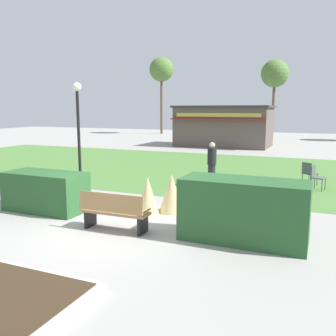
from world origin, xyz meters
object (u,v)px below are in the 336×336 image
object	(u,v)px
trash_bin	(248,212)
tree_left_bg	(161,70)
lamppost_mid	(78,119)
parked_car_west_slot	(206,132)
tree_center_bg	(275,74)
person_strolling	(212,164)
park_bench	(114,211)
food_kiosk	(224,126)
cafe_chair_west	(316,176)
cafe_chair_east	(309,172)

from	to	relation	value
trash_bin	tree_left_bg	xyz separation A→B (m)	(-16.38, 31.12, 6.89)
lamppost_mid	parked_car_west_slot	size ratio (longest dim) A/B	0.91
lamppost_mid	trash_bin	world-z (taller)	lamppost_mid
tree_center_bg	trash_bin	bearing A→B (deg)	-83.46
person_strolling	parked_car_west_slot	distance (m)	22.25
park_bench	food_kiosk	bearing A→B (deg)	97.71
trash_bin	food_kiosk	world-z (taller)	food_kiosk
tree_center_bg	park_bench	bearing A→B (deg)	-88.99
park_bench	cafe_chair_west	world-z (taller)	park_bench
food_kiosk	person_strolling	xyz separation A→B (m)	(3.54, -15.13, -0.74)
cafe_chair_east	person_strolling	bearing A→B (deg)	-152.39
food_kiosk	cafe_chair_west	distance (m)	15.90
cafe_chair_east	person_strolling	distance (m)	3.80
cafe_chair_east	tree_left_bg	distance (m)	31.14
cafe_chair_west	person_strolling	size ratio (longest dim) A/B	0.53
person_strolling	parked_car_west_slot	world-z (taller)	person_strolling
cafe_chair_west	parked_car_west_slot	size ratio (longest dim) A/B	0.20
cafe_chair_west	cafe_chair_east	bearing A→B (deg)	110.86
lamppost_mid	trash_bin	bearing A→B (deg)	-26.12
tree_center_bg	cafe_chair_east	bearing A→B (deg)	-79.34
park_bench	tree_center_bg	bearing A→B (deg)	91.01
park_bench	parked_car_west_slot	xyz separation A→B (m)	(-6.15, 26.98, 0.16)
park_bench	cafe_chair_east	size ratio (longest dim) A/B	1.92
park_bench	cafe_chair_east	xyz separation A→B (m)	(4.06, 7.57, 0.05)
park_bench	trash_bin	size ratio (longest dim) A/B	1.82
cafe_chair_west	trash_bin	bearing A→B (deg)	-104.09
cafe_chair_west	tree_left_bg	world-z (taller)	tree_left_bg
park_bench	parked_car_west_slot	size ratio (longest dim) A/B	0.39
trash_bin	food_kiosk	bearing A→B (deg)	106.46
person_strolling	tree_center_bg	size ratio (longest dim) A/B	0.21
tree_center_bg	person_strolling	bearing A→B (deg)	-87.24
trash_bin	tree_left_bg	bearing A→B (deg)	117.76
parked_car_west_slot	tree_left_bg	distance (m)	11.29
parked_car_west_slot	tree_left_bg	bearing A→B (deg)	143.13
trash_bin	cafe_chair_west	bearing A→B (deg)	75.91
park_bench	tree_center_bg	distance (m)	32.66
food_kiosk	tree_left_bg	size ratio (longest dim) A/B	0.84
trash_bin	parked_car_west_slot	xyz separation A→B (m)	(-9.12, 25.68, 0.17)
food_kiosk	lamppost_mid	bearing A→B (deg)	-97.20
cafe_chair_west	person_strolling	distance (m)	3.79
trash_bin	tree_center_bg	bearing A→B (deg)	96.54
person_strolling	parked_car_west_slot	bearing A→B (deg)	-8.80
food_kiosk	tree_center_bg	size ratio (longest dim) A/B	0.94
person_strolling	lamppost_mid	bearing A→B (deg)	70.32
park_bench	tree_left_bg	world-z (taller)	tree_left_bg
tree_left_bg	lamppost_mid	bearing A→B (deg)	-72.55
trash_bin	cafe_chair_west	world-z (taller)	trash_bin
tree_left_bg	park_bench	bearing A→B (deg)	-67.53
lamppost_mid	tree_center_bg	distance (m)	27.60
person_strolling	cafe_chair_west	bearing A→B (deg)	-101.55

